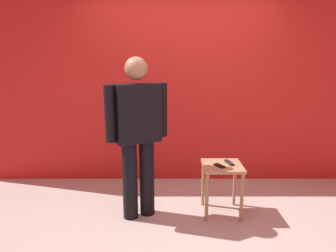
{
  "coord_description": "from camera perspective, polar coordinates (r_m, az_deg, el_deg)",
  "views": [
    {
      "loc": [
        -0.16,
        -2.76,
        1.71
      ],
      "look_at": [
        -0.15,
        0.55,
        0.97
      ],
      "focal_mm": 33.2,
      "sensor_mm": 36.0,
      "label": 1
    }
  ],
  "objects": [
    {
      "name": "back_wall_red",
      "position": [
        4.25,
        2.06,
        8.17
      ],
      "size": [
        5.76,
        0.12,
        2.76
      ],
      "primitive_type": "cube",
      "color": "red",
      "rests_on": "ground_plane"
    },
    {
      "name": "tv_remote",
      "position": [
        3.49,
        11.04,
        -6.61
      ],
      "size": [
        0.08,
        0.18,
        0.02
      ],
      "primitive_type": "cube",
      "rotation": [
        0.0,
        0.0,
        0.25
      ],
      "color": "black",
      "rests_on": "side_table"
    },
    {
      "name": "side_table",
      "position": [
        3.49,
        9.77,
        -8.7
      ],
      "size": [
        0.43,
        0.43,
        0.57
      ],
      "color": "tan",
      "rests_on": "ground_plane"
    },
    {
      "name": "cell_phone",
      "position": [
        3.39,
        9.3,
        -7.2
      ],
      "size": [
        0.13,
        0.16,
        0.01
      ],
      "primitive_type": "cube",
      "rotation": [
        0.0,
        0.0,
        0.5
      ],
      "color": "black",
      "rests_on": "side_table"
    },
    {
      "name": "ground_plane",
      "position": [
        3.26,
        2.88,
        -19.11
      ],
      "size": [
        12.0,
        12.0,
        0.0
      ],
      "primitive_type": "plane",
      "color": "#B7B2A8"
    },
    {
      "name": "standing_person",
      "position": [
        3.24,
        -5.77,
        -0.87
      ],
      "size": [
        0.66,
        0.4,
        1.71
      ],
      "color": "black",
      "rests_on": "ground_plane"
    }
  ]
}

